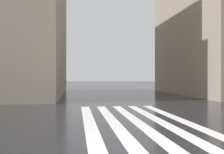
# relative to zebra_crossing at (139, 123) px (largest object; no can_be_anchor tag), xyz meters

# --- Properties ---
(ground_plane) EXTENTS (220.00, 220.00, 0.00)m
(ground_plane) POSITION_rel_zebra_crossing_xyz_m (-4.00, 0.29, -0.00)
(ground_plane) COLOR black
(zebra_crossing) EXTENTS (13.00, 4.50, 0.01)m
(zebra_crossing) POSITION_rel_zebra_crossing_xyz_m (0.00, 0.00, 0.00)
(zebra_crossing) COLOR silver
(zebra_crossing) RESTS_ON ground_plane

